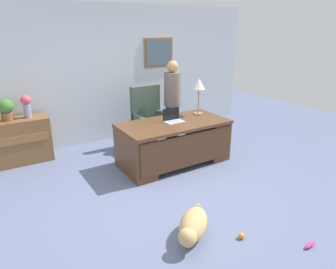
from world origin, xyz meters
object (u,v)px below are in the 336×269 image
person_standing (172,103)px  vase_with_flowers (26,104)px  dog_lying (193,226)px  potted_plant (6,109)px  laptop (173,118)px  desk_lamp (199,86)px  dog_toy_ball (241,236)px  armchair (149,121)px  desk (175,141)px  credenza (10,143)px  dog_toy_bone (310,245)px

person_standing → vase_with_flowers: person_standing is taller
dog_lying → potted_plant: (-1.44, 3.27, 0.83)m
dog_lying → laptop: 2.17m
desk_lamp → dog_toy_ball: 2.83m
armchair → potted_plant: (-2.39, 0.54, 0.46)m
desk → potted_plant: size_ratio=5.13×
desk → desk_lamp: desk_lamp is taller
desk → armchair: (0.03, 0.95, 0.11)m
desk → person_standing: 1.04m
desk → vase_with_flowers: 2.60m
laptop → credenza: bearing=149.5°
credenza → dog_toy_bone: 4.78m
laptop → dog_toy_ball: laptop is taller
credenza → potted_plant: bearing=1.9°
dog_lying → vase_with_flowers: size_ratio=1.62×
vase_with_flowers → desk_lamp: bearing=-25.5°
armchair → vase_with_flowers: size_ratio=3.03×
person_standing → dog_lying: person_standing is taller
armchair → person_standing: person_standing is taller
armchair → desk_lamp: (0.61, -0.74, 0.74)m
credenza → potted_plant: 0.59m
desk → armchair: size_ratio=1.55×
credenza → person_standing: 2.99m
dog_toy_ball → potted_plant: bearing=117.9°
person_standing → dog_lying: (-1.40, -2.60, -0.71)m
credenza → dog_toy_ball: 4.09m
person_standing → desk_lamp: (0.17, -0.61, 0.40)m
credenza → dog_toy_bone: bearing=-58.8°
dog_lying → laptop: (0.93, 1.85, 0.64)m
armchair → dog_lying: bearing=-109.3°
credenza → desk_lamp: 3.42m
vase_with_flowers → laptop: bearing=-34.7°
desk → potted_plant: (-2.36, 1.49, 0.58)m
credenza → armchair: bearing=-12.5°
person_standing → potted_plant: person_standing is taller
armchair → vase_with_flowers: 2.21m
desk → credenza: credenza is taller
laptop → desk_lamp: bearing=12.2°
credenza → armchair: size_ratio=1.10×
dog_lying → desk_lamp: (1.57, 1.99, 1.10)m
armchair → vase_with_flowers: bearing=165.4°
person_standing → potted_plant: (-2.84, 0.68, 0.12)m
vase_with_flowers → potted_plant: (-0.32, 0.00, -0.03)m
desk → potted_plant: 2.85m
credenza → dog_lying: size_ratio=2.05×
laptop → desk_lamp: size_ratio=0.49×
person_standing → vase_with_flowers: bearing=165.0°
dog_toy_ball → dog_toy_bone: 0.73m
desk → dog_toy_ball: 2.18m
dog_lying → credenza: bearing=114.3°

